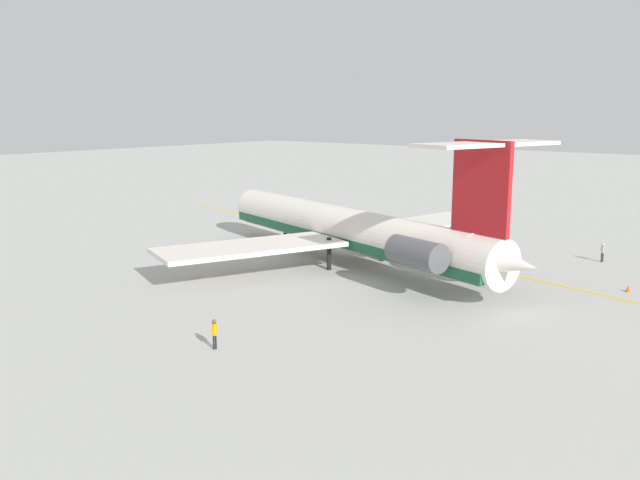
{
  "coord_description": "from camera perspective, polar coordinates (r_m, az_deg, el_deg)",
  "views": [
    {
      "loc": [
        -37.66,
        52.91,
        13.43
      ],
      "look_at": [
        -3.57,
        10.54,
        2.68
      ],
      "focal_mm": 37.19,
      "sensor_mm": 36.0,
      "label": 1
    }
  ],
  "objects": [
    {
      "name": "taxiway_centreline",
      "position": [
        65.27,
        6.42,
        -0.76
      ],
      "size": [
        77.45,
        16.77,
        0.01
      ],
      "primitive_type": "cube",
      "rotation": [
        0.0,
        0.0,
        -0.21
      ],
      "color": "gold",
      "rests_on": "ground"
    },
    {
      "name": "safety_cone_tail",
      "position": [
        54.77,
        25.0,
        -3.79
      ],
      "size": [
        0.4,
        0.4,
        0.55
      ],
      "primitive_type": "cone",
      "color": "#EA590F",
      "rests_on": "ground"
    },
    {
      "name": "ground",
      "position": [
        66.32,
        3.31,
        -0.52
      ],
      "size": [
        325.26,
        325.26,
        0.0
      ],
      "primitive_type": "plane",
      "color": "#ADADA8"
    },
    {
      "name": "ground_crew_near_nose",
      "position": [
        64.29,
        23.15,
        -0.8
      ],
      "size": [
        0.32,
        0.34,
        1.72
      ],
      "rotation": [
        0.0,
        0.0,
        2.39
      ],
      "color": "black",
      "rests_on": "ground"
    },
    {
      "name": "ground_crew_near_tail",
      "position": [
        38.35,
        -9.07,
        -7.68
      ],
      "size": [
        0.28,
        0.45,
        1.77
      ],
      "rotation": [
        0.0,
        0.0,
        6.23
      ],
      "color": "black",
      "rests_on": "ground"
    },
    {
      "name": "safety_cone_wingtip",
      "position": [
        82.89,
        0.11,
        2.05
      ],
      "size": [
        0.4,
        0.4,
        0.55
      ],
      "primitive_type": "cone",
      "color": "#EA590F",
      "rests_on": "ground"
    },
    {
      "name": "main_jetliner",
      "position": [
        57.62,
        3.12,
        0.85
      ],
      "size": [
        38.38,
        34.41,
        11.39
      ],
      "rotation": [
        0.0,
        0.0,
        -0.28
      ],
      "color": "silver",
      "rests_on": "ground"
    },
    {
      "name": "safety_cone_nose",
      "position": [
        85.81,
        3.73,
        2.34
      ],
      "size": [
        0.4,
        0.4,
        0.55
      ],
      "primitive_type": "cone",
      "color": "#EA590F",
      "rests_on": "ground"
    }
  ]
}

